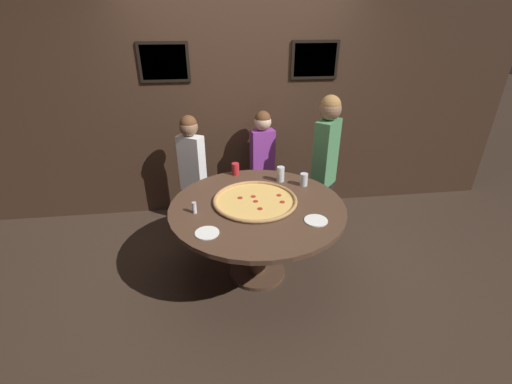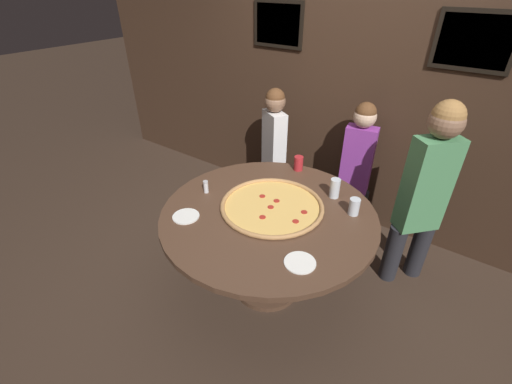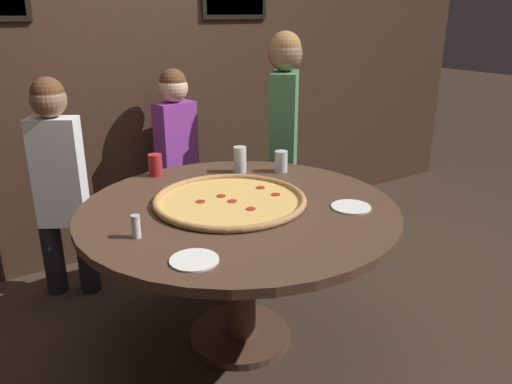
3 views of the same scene
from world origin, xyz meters
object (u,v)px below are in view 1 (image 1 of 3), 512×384
at_px(giant_pizza, 255,200).
at_px(diner_side_left, 326,156).
at_px(dining_table, 257,219).
at_px(white_plate_beside_cup, 316,220).
at_px(drink_cup_beside_pizza, 235,169).
at_px(condiment_shaker, 194,208).
at_px(diner_centre_back, 192,166).
at_px(drink_cup_near_right, 281,174).
at_px(diner_side_right, 262,158).
at_px(white_plate_right_side, 207,233).
at_px(drink_cup_far_left, 304,180).

distance_m(giant_pizza, diner_side_left, 1.10).
relative_size(dining_table, white_plate_beside_cup, 8.10).
height_order(drink_cup_beside_pizza, condiment_shaker, drink_cup_beside_pizza).
height_order(diner_side_left, diner_centre_back, diner_side_left).
distance_m(diner_side_left, diner_centre_back, 1.44).
height_order(drink_cup_near_right, diner_side_right, diner_side_right).
xyz_separation_m(white_plate_right_side, diner_centre_back, (-0.16, 1.34, -0.02)).
xyz_separation_m(white_plate_right_side, diner_side_left, (1.26, 1.14, 0.10)).
xyz_separation_m(giant_pizza, condiment_shaker, (-0.51, -0.12, 0.04)).
bearing_deg(drink_cup_far_left, white_plate_beside_cup, -95.51).
xyz_separation_m(drink_cup_near_right, white_plate_right_side, (-0.71, -0.82, -0.07)).
bearing_deg(drink_cup_far_left, drink_cup_beside_pizza, 152.07).
height_order(drink_cup_beside_pizza, diner_centre_back, diner_centre_back).
xyz_separation_m(giant_pizza, diner_side_left, (0.84, 0.70, 0.09)).
relative_size(drink_cup_far_left, condiment_shaker, 1.24).
bearing_deg(drink_cup_far_left, dining_table, -146.51).
relative_size(drink_cup_near_right, diner_centre_back, 0.12).
bearing_deg(drink_cup_beside_pizza, dining_table, -78.08).
height_order(white_plate_right_side, diner_centre_back, diner_centre_back).
distance_m(drink_cup_far_left, drink_cup_near_right, 0.23).
bearing_deg(diner_side_right, drink_cup_beside_pizza, 42.77).
height_order(diner_side_left, diner_side_right, diner_side_left).
height_order(white_plate_right_side, white_plate_beside_cup, same).
height_order(drink_cup_far_left, diner_side_right, diner_side_right).
bearing_deg(condiment_shaker, diner_side_right, 58.07).
distance_m(giant_pizza, drink_cup_far_left, 0.56).
xyz_separation_m(drink_cup_beside_pizza, diner_centre_back, (-0.45, 0.31, -0.07)).
bearing_deg(white_plate_right_side, white_plate_beside_cup, 4.37).
bearing_deg(white_plate_beside_cup, white_plate_right_side, -175.63).
bearing_deg(dining_table, diner_side_left, 42.47).
relative_size(drink_cup_near_right, diner_side_right, 0.12).
distance_m(dining_table, white_plate_beside_cup, 0.55).
relative_size(diner_side_left, diner_side_right, 1.18).
bearing_deg(diner_centre_back, white_plate_right_side, 128.04).
bearing_deg(dining_table, drink_cup_beside_pizza, 101.92).
xyz_separation_m(giant_pizza, drink_cup_beside_pizza, (-0.13, 0.59, 0.05)).
distance_m(dining_table, drink_cup_beside_pizza, 0.70).
bearing_deg(drink_cup_far_left, diner_centre_back, 149.00).
relative_size(dining_table, drink_cup_near_right, 10.16).
bearing_deg(diner_side_right, white_plate_beside_cup, 88.33).
distance_m(drink_cup_far_left, diner_side_right, 0.84).
xyz_separation_m(drink_cup_far_left, drink_cup_near_right, (-0.20, 0.12, 0.01)).
relative_size(drink_cup_far_left, diner_side_right, 0.10).
bearing_deg(dining_table, white_plate_right_side, -138.66).
xyz_separation_m(giant_pizza, white_plate_right_side, (-0.42, -0.44, -0.01)).
xyz_separation_m(giant_pizza, drink_cup_far_left, (0.50, 0.26, 0.05)).
bearing_deg(drink_cup_near_right, drink_cup_far_left, -31.23).
xyz_separation_m(drink_cup_near_right, condiment_shaker, (-0.81, -0.51, -0.03)).
height_order(giant_pizza, diner_centre_back, diner_centre_back).
height_order(white_plate_beside_cup, diner_side_right, diner_side_right).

